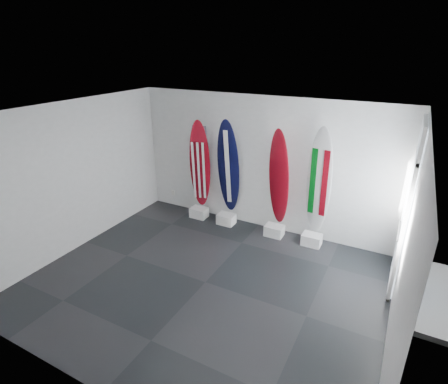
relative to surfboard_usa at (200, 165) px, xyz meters
The scene contains 16 objects.
floor 3.02m from the surfboard_usa, 57.18° to the right, with size 6.00×6.00×0.00m, color black.
ceiling 3.19m from the surfboard_usa, 57.18° to the right, with size 6.00×6.00×0.00m, color white.
wall_back 1.50m from the surfboard_usa, ahead, with size 6.00×6.00×0.00m, color silver.
wall_front 5.00m from the surfboard_usa, 72.90° to the right, with size 6.00×6.00×0.00m, color silver.
wall_left 2.75m from the surfboard_usa, 123.85° to the right, with size 5.00×5.00×0.00m, color silver.
wall_right 5.02m from the surfboard_usa, 27.02° to the right, with size 5.00×5.00×0.00m, color silver.
display_block_usa 1.21m from the surfboard_usa, 90.00° to the right, with size 0.40×0.30×0.24m, color white.
surfboard_usa is the anchor object (origin of this frame).
display_block_navy 1.43m from the surfboard_usa, ahead, with size 0.40×0.30×0.24m, color white.
surfboard_navy 0.76m from the surfboard_usa, ahead, with size 0.52×0.08×2.30m, color black.
display_block_swiss 2.31m from the surfboard_usa, ahead, with size 0.40×0.30×0.24m, color white.
surfboard_swiss 1.97m from the surfboard_usa, ahead, with size 0.50×0.08×2.20m, color maroon.
display_block_italy 3.06m from the surfboard_usa, ahead, with size 0.40×0.30×0.24m, color white.
surfboard_italy 2.81m from the surfboard_usa, ahead, with size 0.52×0.08×2.31m, color silver.
wall_outlet 1.40m from the surfboard_usa, 168.46° to the left, with size 0.09×0.02×0.13m, color silver.
glass_door 4.50m from the surfboard_usa, ahead, with size 0.12×1.16×2.85m, color white, non-canonical shape.
Camera 1 is at (2.76, -4.49, 3.96)m, focal length 28.43 mm.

